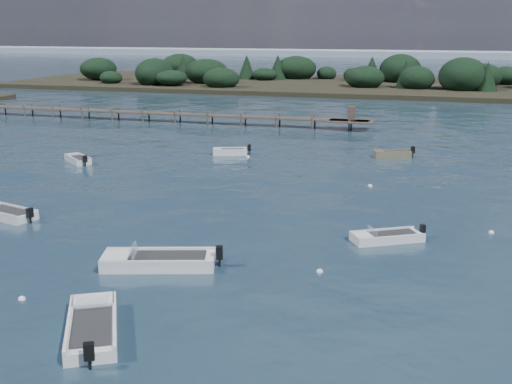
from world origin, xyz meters
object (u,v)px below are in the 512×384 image
(dinghy_mid_grey, at_px, (5,215))
(dinghy_near_olive, at_px, (92,329))
(dinghy_mid_white_a, at_px, (158,263))
(tender_far_grey_b, at_px, (392,155))
(tender_far_white, at_px, (230,153))
(jetty, at_px, (146,113))
(dinghy_mid_white_b, at_px, (387,239))
(tender_far_grey, at_px, (78,161))

(dinghy_mid_grey, relative_size, dinghy_near_olive, 0.91)
(dinghy_mid_white_a, height_order, tender_far_grey_b, dinghy_mid_white_a)
(dinghy_mid_white_a, distance_m, dinghy_near_olive, 7.26)
(tender_far_white, distance_m, tender_far_grey_b, 14.78)
(dinghy_mid_grey, bearing_deg, dinghy_mid_white_a, -21.58)
(tender_far_white, relative_size, dinghy_mid_white_a, 0.59)
(tender_far_grey_b, height_order, dinghy_near_olive, dinghy_near_olive)
(dinghy_mid_white_a, bearing_deg, tender_far_white, 101.61)
(tender_far_white, bearing_deg, dinghy_mid_white_a, -78.39)
(dinghy_mid_grey, relative_size, jetty, 0.07)
(dinghy_mid_white_b, relative_size, jetty, 0.06)
(dinghy_mid_white_a, distance_m, tender_far_grey_b, 32.18)
(dinghy_near_olive, distance_m, jetty, 57.92)
(dinghy_mid_white_b, bearing_deg, dinghy_mid_white_a, -145.63)
(tender_far_white, xyz_separation_m, jetty, (-17.15, 17.76, 0.82))
(dinghy_mid_grey, distance_m, dinghy_mid_white_b, 23.27)
(tender_far_white, xyz_separation_m, tender_far_grey_b, (14.47, 3.03, 0.01))
(dinghy_mid_white_a, distance_m, dinghy_mid_white_b, 12.63)
(dinghy_mid_white_b, bearing_deg, dinghy_near_olive, -124.45)
(tender_far_white, relative_size, tender_far_grey, 1.06)
(tender_far_grey, height_order, jetty, jetty)
(tender_far_white, height_order, dinghy_mid_white_b, tender_far_white)
(tender_far_white, bearing_deg, jetty, 133.99)
(dinghy_near_olive, relative_size, tender_far_grey, 1.57)
(tender_far_grey_b, distance_m, jetty, 34.89)
(dinghy_mid_white_a, relative_size, dinghy_mid_white_b, 1.46)
(tender_far_grey_b, xyz_separation_m, jetty, (-31.61, 14.74, 0.81))
(dinghy_mid_white_b, height_order, tender_far_grey, tender_far_grey)
(tender_far_grey_b, xyz_separation_m, dinghy_near_olive, (-8.16, -38.21, -0.01))
(dinghy_near_olive, relative_size, jetty, 0.08)
(tender_far_grey_b, distance_m, tender_far_grey, 27.93)
(dinghy_mid_white_b, distance_m, jetty, 50.98)
(dinghy_mid_grey, xyz_separation_m, dinghy_near_olive, (13.32, -12.28, 0.01))
(tender_far_white, bearing_deg, dinghy_mid_white_b, -52.16)
(dinghy_mid_grey, bearing_deg, dinghy_mid_white_b, 5.15)
(tender_far_white, relative_size, dinghy_near_olive, 0.67)
(dinghy_mid_grey, height_order, tender_far_grey_b, tender_far_grey_b)
(tender_far_grey, bearing_deg, dinghy_mid_white_a, -50.34)
(dinghy_mid_grey, relative_size, tender_far_grey_b, 1.29)
(tender_far_white, distance_m, tender_far_grey, 13.56)
(tender_far_grey_b, bearing_deg, dinghy_mid_white_a, -105.73)
(dinghy_near_olive, bearing_deg, tender_far_white, 100.17)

